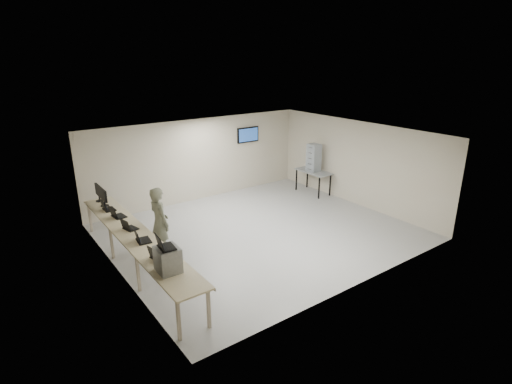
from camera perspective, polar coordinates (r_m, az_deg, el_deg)
room at (r=11.05m, az=0.58°, el=1.12°), size 8.01×7.01×2.81m
workbench at (r=9.65m, az=-16.85°, el=-6.23°), size 0.76×6.00×0.90m
equipment_box at (r=7.83m, az=-12.49°, el=-9.40°), size 0.43×0.48×0.49m
laptop_on_box at (r=7.66m, az=-13.06°, el=-7.39°), size 0.34×0.40×0.29m
laptop_0 at (r=8.37m, az=-13.97°, el=-8.86°), size 0.35×0.40×0.28m
laptop_1 at (r=9.20m, az=-16.12°, el=-6.41°), size 0.36×0.42×0.30m
laptop_2 at (r=9.91m, az=-17.77°, el=-4.74°), size 0.36×0.40×0.27m
laptop_3 at (r=10.72m, az=-19.31°, el=-3.04°), size 0.36×0.42×0.30m
laptop_4 at (r=11.28m, az=-20.54°, el=-2.11°), size 0.32×0.38×0.29m
monitor_near at (r=11.56m, az=-20.95°, el=-0.52°), size 0.22×0.49×0.48m
monitor_far at (r=12.00m, az=-21.57°, el=0.09°), size 0.22×0.49×0.48m
soldier at (r=10.05m, az=-13.59°, el=-4.33°), size 0.48×0.70×1.83m
side_table at (r=14.60m, az=8.20°, el=2.72°), size 0.65×1.39×0.83m
storage_bins at (r=14.44m, az=8.25°, el=4.87°), size 0.37×0.42×0.99m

